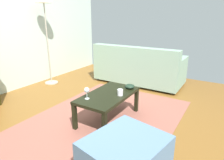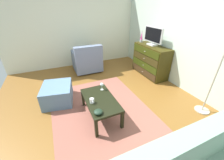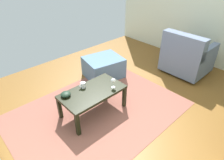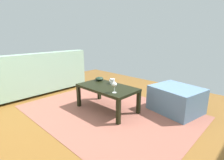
{
  "view_description": "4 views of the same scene",
  "coord_description": "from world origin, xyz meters",
  "px_view_note": "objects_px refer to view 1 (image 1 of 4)",
  "views": [
    {
      "loc": [
        -1.91,
        -1.64,
        1.43
      ],
      "look_at": [
        0.37,
        -0.24,
        0.56
      ],
      "focal_mm": 31.97,
      "sensor_mm": 36.0,
      "label": 1
    },
    {
      "loc": [
        2.23,
        -0.89,
        1.92
      ],
      "look_at": [
        0.28,
        -0.02,
        0.75
      ],
      "focal_mm": 22.09,
      "sensor_mm": 36.0,
      "label": 2
    },
    {
      "loc": [
        1.62,
        1.63,
        2.06
      ],
      "look_at": [
        0.12,
        0.03,
        0.66
      ],
      "focal_mm": 30.93,
      "sensor_mm": 36.0,
      "label": 3
    },
    {
      "loc": [
        -1.6,
        1.6,
        1.2
      ],
      "look_at": [
        0.04,
        -0.13,
        0.56
      ],
      "focal_mm": 27.91,
      "sensor_mm": 36.0,
      "label": 4
    }
  ],
  "objects_px": {
    "bowl_decorative": "(130,86)",
    "couch_large": "(138,68)",
    "wine_glass": "(87,90)",
    "standing_lamp": "(44,7)",
    "mug": "(120,92)",
    "ottoman": "(125,158)",
    "coffee_table": "(108,97)"
  },
  "relations": [
    {
      "from": "mug",
      "to": "bowl_decorative",
      "type": "xyz_separation_m",
      "value": [
        0.31,
        0.01,
        -0.01
      ]
    },
    {
      "from": "bowl_decorative",
      "to": "ottoman",
      "type": "height_order",
      "value": "bowl_decorative"
    },
    {
      "from": "wine_glass",
      "to": "ottoman",
      "type": "xyz_separation_m",
      "value": [
        -0.54,
        -0.85,
        -0.31
      ]
    },
    {
      "from": "wine_glass",
      "to": "ottoman",
      "type": "relative_size",
      "value": 0.22
    },
    {
      "from": "mug",
      "to": "ottoman",
      "type": "bearing_deg",
      "value": -148.06
    },
    {
      "from": "coffee_table",
      "to": "couch_large",
      "type": "xyz_separation_m",
      "value": [
        1.73,
        0.33,
        -0.01
      ]
    },
    {
      "from": "mug",
      "to": "couch_large",
      "type": "xyz_separation_m",
      "value": [
        1.69,
        0.49,
        -0.11
      ]
    },
    {
      "from": "couch_large",
      "to": "ottoman",
      "type": "xyz_separation_m",
      "value": [
        -2.56,
        -1.04,
        -0.13
      ]
    },
    {
      "from": "couch_large",
      "to": "coffee_table",
      "type": "bearing_deg",
      "value": -169.3
    },
    {
      "from": "wine_glass",
      "to": "standing_lamp",
      "type": "distance_m",
      "value": 2.34
    },
    {
      "from": "bowl_decorative",
      "to": "couch_large",
      "type": "xyz_separation_m",
      "value": [
        1.38,
        0.48,
        -0.1
      ]
    },
    {
      "from": "coffee_table",
      "to": "couch_large",
      "type": "height_order",
      "value": "couch_large"
    },
    {
      "from": "coffee_table",
      "to": "couch_large",
      "type": "distance_m",
      "value": 1.76
    },
    {
      "from": "bowl_decorative",
      "to": "couch_large",
      "type": "height_order",
      "value": "couch_large"
    },
    {
      "from": "couch_large",
      "to": "bowl_decorative",
      "type": "bearing_deg",
      "value": -160.61
    },
    {
      "from": "ottoman",
      "to": "standing_lamp",
      "type": "xyz_separation_m",
      "value": [
        1.54,
        2.67,
        1.39
      ]
    },
    {
      "from": "wine_glass",
      "to": "bowl_decorative",
      "type": "height_order",
      "value": "wine_glass"
    },
    {
      "from": "mug",
      "to": "standing_lamp",
      "type": "xyz_separation_m",
      "value": [
        0.67,
        2.12,
        1.15
      ]
    },
    {
      "from": "mug",
      "to": "bowl_decorative",
      "type": "height_order",
      "value": "mug"
    },
    {
      "from": "mug",
      "to": "ottoman",
      "type": "xyz_separation_m",
      "value": [
        -0.87,
        -0.54,
        -0.24
      ]
    },
    {
      "from": "bowl_decorative",
      "to": "ottoman",
      "type": "bearing_deg",
      "value": -154.9
    },
    {
      "from": "mug",
      "to": "couch_large",
      "type": "height_order",
      "value": "couch_large"
    },
    {
      "from": "coffee_table",
      "to": "ottoman",
      "type": "relative_size",
      "value": 1.36
    },
    {
      "from": "mug",
      "to": "ottoman",
      "type": "relative_size",
      "value": 0.16
    },
    {
      "from": "wine_glass",
      "to": "standing_lamp",
      "type": "relative_size",
      "value": 0.08
    },
    {
      "from": "standing_lamp",
      "to": "mug",
      "type": "bearing_deg",
      "value": -107.53
    },
    {
      "from": "ottoman",
      "to": "standing_lamp",
      "type": "distance_m",
      "value": 3.38
    },
    {
      "from": "wine_glass",
      "to": "couch_large",
      "type": "height_order",
      "value": "couch_large"
    },
    {
      "from": "mug",
      "to": "wine_glass",
      "type": "bearing_deg",
      "value": 137.01
    },
    {
      "from": "mug",
      "to": "couch_large",
      "type": "relative_size",
      "value": 0.06
    },
    {
      "from": "coffee_table",
      "to": "wine_glass",
      "type": "distance_m",
      "value": 0.36
    },
    {
      "from": "coffee_table",
      "to": "ottoman",
      "type": "xyz_separation_m",
      "value": [
        -0.82,
        -0.71,
        -0.15
      ]
    }
  ]
}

